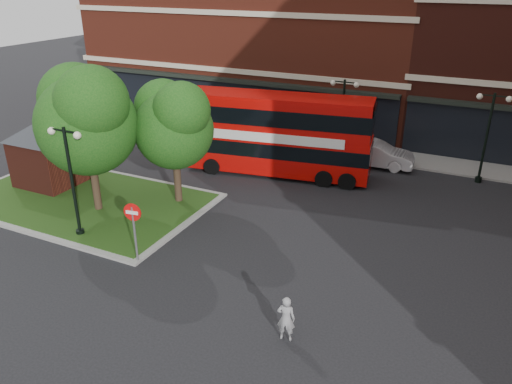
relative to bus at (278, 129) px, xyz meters
The scene contains 15 objects.
ground 11.23m from the bus, 86.54° to the right, with size 120.00×120.00×0.00m, color black.
pavement_far 6.20m from the bus, 83.29° to the left, with size 44.00×3.00×0.12m, color slate.
terrace_far_left 15.64m from the bus, 119.26° to the left, with size 26.00×12.00×14.00m, color maroon.
traffic_island 11.08m from the bus, 132.91° to the right, with size 12.60×7.60×0.15m.
kiosk 12.43m from the bus, 146.29° to the right, with size 6.51×6.51×3.60m.
tree_island_west 10.45m from the bus, 125.50° to the right, with size 5.40×4.71×7.21m.
tree_island_east 6.72m from the bus, 116.58° to the right, with size 4.46×3.90×6.29m.
lamp_island 11.74m from the bus, 114.35° to the right, with size 1.72×0.36×5.00m.
lamp_far_left 4.48m from the bus, 53.57° to the left, with size 1.72×0.36×5.00m.
lamp_far_right 11.25m from the bus, 18.67° to the left, with size 1.72×0.36×5.00m.
bus is the anchor object (origin of this frame).
woman 14.44m from the bus, 65.35° to the right, with size 0.58×0.38×1.59m, color gray.
car_silver 6.90m from the bus, 129.43° to the left, with size 1.49×3.70×1.26m, color #A4A6AB.
car_white 6.27m from the bus, 36.96° to the left, with size 1.61×4.62×1.52m, color silver.
no_entry_sign 11.48m from the bus, 95.72° to the right, with size 0.73×0.17×2.64m.
Camera 1 is at (9.96, -13.94, 10.79)m, focal length 35.00 mm.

